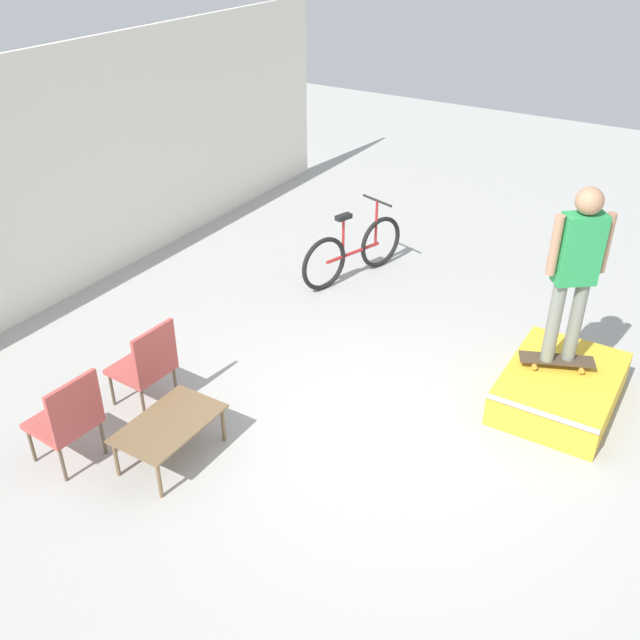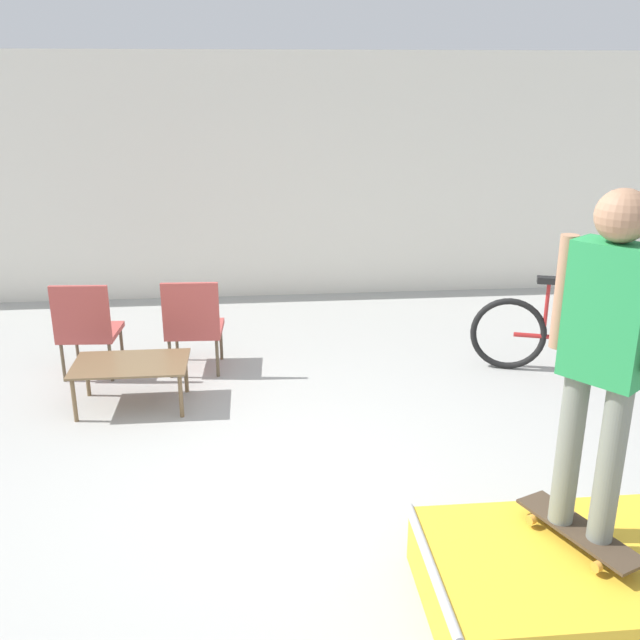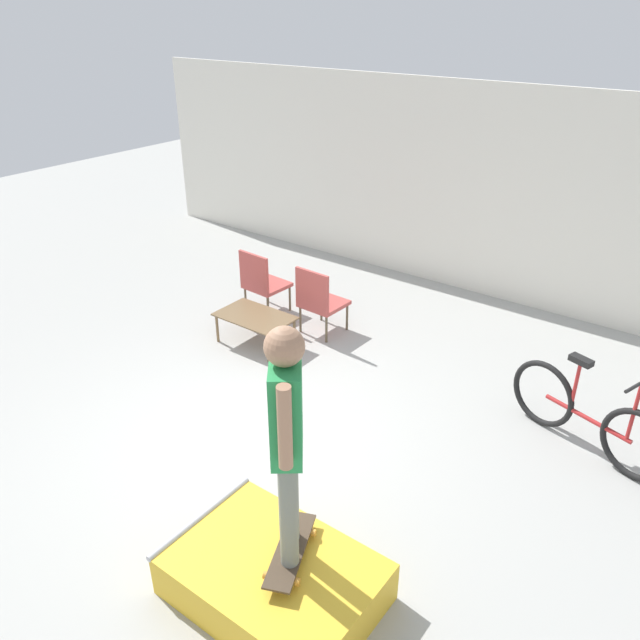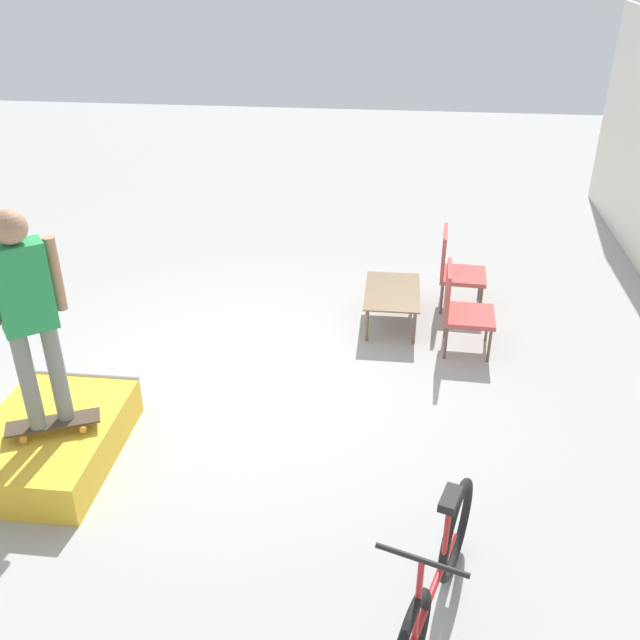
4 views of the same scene
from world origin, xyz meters
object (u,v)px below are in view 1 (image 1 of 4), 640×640
object	(u,v)px
skate_ramp_box	(560,388)
bicycle	(353,251)
coffee_table	(169,426)
skateboard_on_ramp	(557,360)
patio_chair_left	(68,417)
person_skater	(577,263)
patio_chair_right	(147,363)

from	to	relation	value
skate_ramp_box	bicycle	bearing A→B (deg)	67.16
coffee_table	skateboard_on_ramp	bearing A→B (deg)	-44.18
patio_chair_left	bicycle	size ratio (longest dim) A/B	0.56
patio_chair_left	bicycle	world-z (taller)	bicycle
person_skater	patio_chair_right	bearing A→B (deg)	176.07
coffee_table	bicycle	distance (m)	3.99
coffee_table	skate_ramp_box	bearing A→B (deg)	-46.09
skateboard_on_ramp	person_skater	world-z (taller)	person_skater
bicycle	person_skater	bearing A→B (deg)	-94.18
skate_ramp_box	bicycle	world-z (taller)	bicycle
skate_ramp_box	patio_chair_left	xyz separation A→B (m)	(-3.16, 3.47, 0.33)
skateboard_on_ramp	person_skater	distance (m)	1.08
skateboard_on_ramp	patio_chair_right	distance (m)	4.06
patio_chair_right	bicycle	distance (m)	3.51
coffee_table	patio_chair_left	size ratio (longest dim) A/B	1.03
skateboard_on_ramp	patio_chair_left	xyz separation A→B (m)	(-3.24, 3.37, 0.07)
patio_chair_right	skateboard_on_ramp	bearing A→B (deg)	126.36
patio_chair_right	patio_chair_left	bearing A→B (deg)	2.51
skate_ramp_box	patio_chair_left	world-z (taller)	patio_chair_left
person_skater	patio_chair_right	world-z (taller)	person_skater
person_skater	patio_chair_left	size ratio (longest dim) A/B	1.92
patio_chair_left	patio_chair_right	size ratio (longest dim) A/B	1.00
coffee_table	patio_chair_left	world-z (taller)	patio_chair_left
patio_chair_left	bicycle	bearing A→B (deg)	179.11
skate_ramp_box	patio_chair_right	distance (m)	4.11
patio_chair_right	bicycle	size ratio (longest dim) A/B	0.56
patio_chair_right	coffee_table	bearing A→B (deg)	57.86
person_skater	coffee_table	size ratio (longest dim) A/B	1.86
skate_ramp_box	patio_chair_right	world-z (taller)	patio_chair_right
person_skater	patio_chair_left	xyz separation A→B (m)	(-3.24, 3.37, -1.01)
bicycle	skateboard_on_ramp	bearing A→B (deg)	-94.18
skateboard_on_ramp	bicycle	world-z (taller)	bicycle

